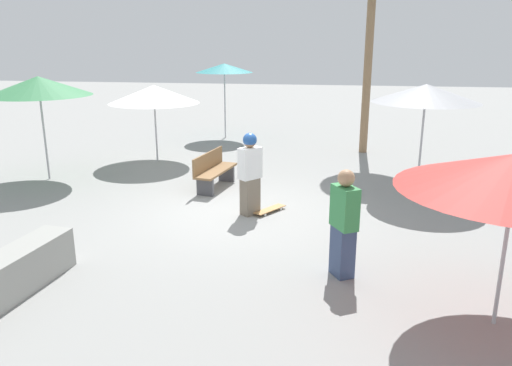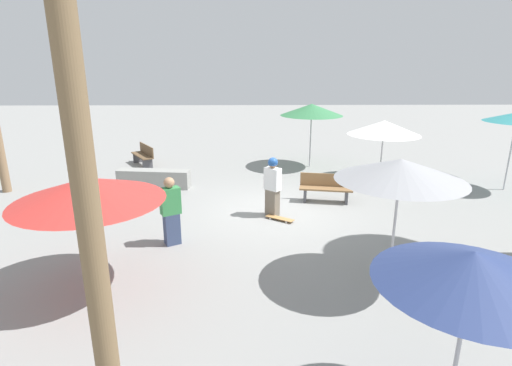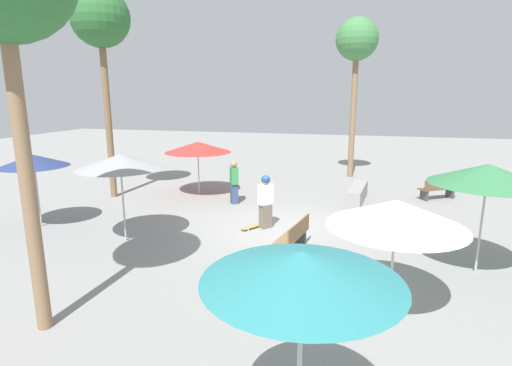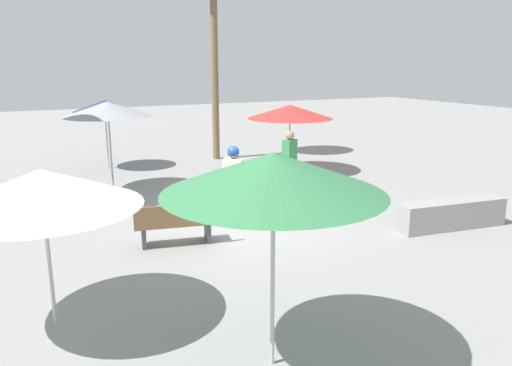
# 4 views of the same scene
# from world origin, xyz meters

# --- Properties ---
(ground_plane) EXTENTS (60.00, 60.00, 0.00)m
(ground_plane) POSITION_xyz_m (0.00, 0.00, 0.00)
(ground_plane) COLOR gray
(skater_main) EXTENTS (0.49, 0.47, 1.66)m
(skater_main) POSITION_xyz_m (-0.04, -0.31, 0.90)
(skater_main) COLOR #726656
(skater_main) RESTS_ON ground_plane
(skateboard) EXTENTS (0.78, 0.61, 0.07)m
(skateboard) POSITION_xyz_m (0.15, -0.68, 0.06)
(skateboard) COLOR #B7844C
(skateboard) RESTS_ON ground_plane
(concrete_ledge) EXTENTS (2.52, 0.79, 0.61)m
(concrete_ledge) POSITION_xyz_m (-3.95, 2.40, 0.30)
(concrete_ledge) COLOR gray
(concrete_ledge) RESTS_ON ground_plane
(bench_near) EXTENTS (1.65, 0.72, 0.85)m
(bench_near) POSITION_xyz_m (1.67, 0.85, 0.43)
(bench_near) COLOR #47474C
(bench_near) RESTS_ON ground_plane
(bench_far) EXTENTS (1.23, 1.59, 0.85)m
(bench_far) POSITION_xyz_m (-5.07, 5.49, 0.43)
(bench_far) COLOR #47474C
(bench_far) RESTS_ON ground_plane
(shade_umbrella_navy) EXTENTS (2.03, 2.03, 2.27)m
(shade_umbrella_navy) POSITION_xyz_m (1.63, -7.13, 2.08)
(shade_umbrella_navy) COLOR #B7B7BC
(shade_umbrella_navy) RESTS_ON ground_plane
(shade_umbrella_white) EXTENTS (2.54, 2.54, 2.18)m
(shade_umbrella_white) POSITION_xyz_m (4.06, 3.10, 1.93)
(shade_umbrella_white) COLOR #B7B7BC
(shade_umbrella_white) RESTS_ON ground_plane
(shade_umbrella_grey) EXTENTS (2.36, 2.36, 2.46)m
(shade_umbrella_grey) POSITION_xyz_m (2.05, -3.87, 2.26)
(shade_umbrella_grey) COLOR #B7B7BC
(shade_umbrella_grey) RESTS_ON ground_plane
(shade_umbrella_red) EXTENTS (2.70, 2.70, 2.17)m
(shade_umbrella_red) POSITION_xyz_m (-3.54, -3.97, 1.95)
(shade_umbrella_red) COLOR #B7B7BC
(shade_umbrella_red) RESTS_ON ground_plane
(shade_umbrella_green) EXTENTS (2.49, 2.49, 2.55)m
(shade_umbrella_green) POSITION_xyz_m (1.81, 5.16, 2.32)
(shade_umbrella_green) COLOR #B7B7BC
(shade_umbrella_green) RESTS_ON ground_plane
(shade_umbrella_teal) EXTENTS (1.98, 1.98, 2.60)m
(shade_umbrella_teal) POSITION_xyz_m (7.91, 1.92, 2.44)
(shade_umbrella_teal) COLOR #B7B7BC
(shade_umbrella_teal) RESTS_ON ground_plane
(palm_tree_left) EXTENTS (1.98, 1.98, 7.55)m
(palm_tree_left) POSITION_xyz_m (-8.74, 1.99, 6.36)
(palm_tree_left) COLOR #896B4C
(palm_tree_left) RESTS_ON ground_plane
(palm_tree_right) EXTENTS (2.17, 2.17, 7.89)m
(palm_tree_right) POSITION_xyz_m (-2.24, -7.12, 6.67)
(palm_tree_right) COLOR brown
(palm_tree_right) RESTS_ON ground_plane
(bystander_watching) EXTENTS (0.51, 0.43, 1.64)m
(bystander_watching) POSITION_xyz_m (-2.49, -2.10, 0.82)
(bystander_watching) COLOR #38476B
(bystander_watching) RESTS_ON ground_plane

